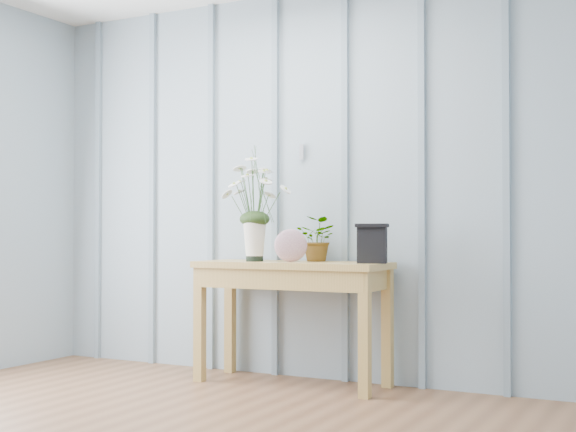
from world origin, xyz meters
The scene contains 6 objects.
room_shell centered at (0.00, 0.92, 1.99)m, with size 4.00×4.50×2.50m.
sideboard centered at (0.00, 1.99, 0.64)m, with size 1.20×0.45×0.75m.
daisy_vase centered at (-0.24, 1.94, 1.18)m, with size 0.48×0.37×0.68m.
spider_plant centered at (0.12, 2.11, 0.89)m, with size 0.25×0.22×0.28m, color #1B3212.
felt_disc_vessel centered at (0.02, 1.93, 0.85)m, with size 0.20×0.06×0.20m, color #894269.
carved_box centered at (0.53, 1.99, 0.87)m, with size 0.22×0.20×0.23m.
Camera 1 is at (2.26, -2.37, 0.93)m, focal length 50.00 mm.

